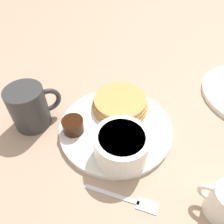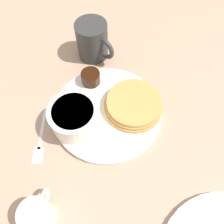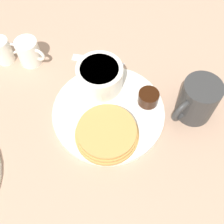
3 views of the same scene
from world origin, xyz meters
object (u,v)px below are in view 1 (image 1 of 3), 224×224
at_px(bowl, 121,145).
at_px(fork, 129,200).
at_px(plate, 116,128).
at_px(coffee_mug, 30,107).

xyz_separation_m(bowl, fork, (-0.07, 0.05, -0.04)).
bearing_deg(plate, coffee_mug, 40.81).
bearing_deg(bowl, plate, -34.87).
xyz_separation_m(coffee_mug, fork, (-0.27, -0.03, -0.05)).
relative_size(bowl, fork, 0.85).
bearing_deg(coffee_mug, fork, -173.72).
xyz_separation_m(plate, bowl, (-0.06, 0.04, 0.04)).
bearing_deg(bowl, coffee_mug, 21.39).
height_order(bowl, fork, bowl).
bearing_deg(plate, bowl, 145.13).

